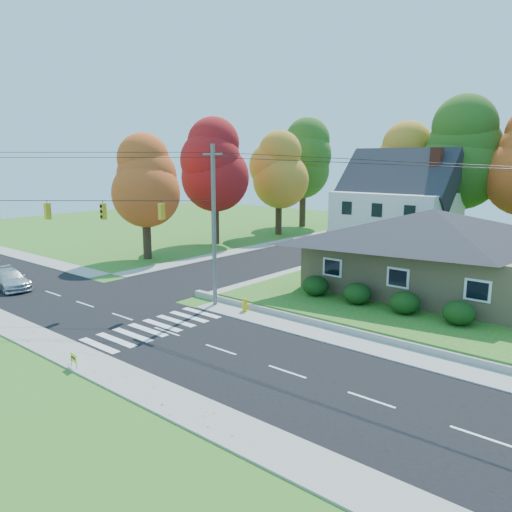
{
  "coord_description": "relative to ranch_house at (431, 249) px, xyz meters",
  "views": [
    {
      "loc": [
        20.0,
        -16.4,
        9.08
      ],
      "look_at": [
        -0.48,
        8.0,
        2.9
      ],
      "focal_mm": 35.0,
      "sensor_mm": 36.0,
      "label": 1
    }
  ],
  "objects": [
    {
      "name": "road_cross",
      "position": [
        -16.0,
        10.0,
        -3.25
      ],
      "size": [
        8.0,
        44.0,
        0.02
      ],
      "primitive_type": "cube",
      "color": "black",
      "rests_on": "ground"
    },
    {
      "name": "traffic_infrastructure",
      "position": [
        -8.15,
        -14.65,
        1.88
      ],
      "size": [
        38.1,
        10.66,
        10.0
      ],
      "color": "#666059",
      "rests_on": "ground"
    },
    {
      "name": "sidewalk_south",
      "position": [
        -8.0,
        -21.0,
        -3.23
      ],
      "size": [
        90.0,
        2.0,
        0.08
      ],
      "primitive_type": "cube",
      "color": "#9C9A90",
      "rests_on": "ground"
    },
    {
      "name": "ground",
      "position": [
        -8.0,
        -16.0,
        -3.27
      ],
      "size": [
        120.0,
        120.0,
        0.0
      ],
      "primitive_type": "plane",
      "color": "#3D7923"
    },
    {
      "name": "road_main",
      "position": [
        -8.0,
        -16.0,
        -3.26
      ],
      "size": [
        90.0,
        8.0,
        0.02
      ],
      "primitive_type": "cube",
      "color": "black",
      "rests_on": "ground"
    },
    {
      "name": "ranch_house",
      "position": [
        0.0,
        0.0,
        0.0
      ],
      "size": [
        14.6,
        10.6,
        5.4
      ],
      "color": "tan",
      "rests_on": "lawn"
    },
    {
      "name": "tree_west_3",
      "position": [
        -27.0,
        24.0,
        5.85
      ],
      "size": [
        7.84,
        7.84,
        14.6
      ],
      "color": "#3F2A19",
      "rests_on": "ground"
    },
    {
      "name": "tree_lot_1",
      "position": [
        -4.0,
        17.0,
        6.35
      ],
      "size": [
        7.84,
        7.84,
        14.6
      ],
      "color": "#3F2A19",
      "rests_on": "lawn"
    },
    {
      "name": "tree_west_0",
      "position": [
        -25.0,
        -4.0,
        3.89
      ],
      "size": [
        6.16,
        6.16,
        11.47
      ],
      "color": "#3F2A19",
      "rests_on": "ground"
    },
    {
      "name": "hedge_row",
      "position": [
        -0.5,
        -6.2,
        -2.13
      ],
      "size": [
        10.7,
        1.7,
        1.27
      ],
      "color": "#163A10",
      "rests_on": "lawn"
    },
    {
      "name": "white_car",
      "position": [
        -16.31,
        14.7,
        -2.49
      ],
      "size": [
        3.09,
        4.85,
        1.51
      ],
      "primitive_type": "imported",
      "rotation": [
        0.0,
        0.0,
        0.35
      ],
      "color": "#BDBDBD",
      "rests_on": "road_cross"
    },
    {
      "name": "silver_sedan",
      "position": [
        -23.68,
        -17.24,
        -2.58
      ],
      "size": [
        4.79,
        2.41,
        1.34
      ],
      "primitive_type": "imported",
      "rotation": [
        0.0,
        0.0,
        1.45
      ],
      "color": "silver",
      "rests_on": "road_main"
    },
    {
      "name": "sidewalk_north",
      "position": [
        -8.0,
        -11.0,
        -3.23
      ],
      "size": [
        90.0,
        2.0,
        0.08
      ],
      "primitive_type": "cube",
      "color": "#9C9A90",
      "rests_on": "ground"
    },
    {
      "name": "yard_sign",
      "position": [
        -7.4,
        -21.76,
        -2.76
      ],
      "size": [
        0.57,
        0.12,
        0.72
      ],
      "color": "black",
      "rests_on": "ground"
    },
    {
      "name": "tree_lot_0",
      "position": [
        -10.0,
        18.0,
        5.04
      ],
      "size": [
        6.72,
        6.72,
        12.51
      ],
      "color": "#3F2A19",
      "rests_on": "lawn"
    },
    {
      "name": "colonial_house",
      "position": [
        -7.96,
        12.0,
        1.32
      ],
      "size": [
        10.4,
        8.4,
        9.6
      ],
      "color": "silver",
      "rests_on": "lawn"
    },
    {
      "name": "fire_hydrant",
      "position": [
        -7.1,
        -10.68,
        -2.84
      ],
      "size": [
        0.51,
        0.4,
        0.89
      ],
      "color": "#D8BB02",
      "rests_on": "ground"
    },
    {
      "name": "tree_west_1",
      "position": [
        -26.0,
        6.0,
        5.2
      ],
      "size": [
        7.28,
        7.28,
        13.56
      ],
      "color": "#3F2A19",
      "rests_on": "ground"
    },
    {
      "name": "tree_west_2",
      "position": [
        -25.0,
        16.0,
        4.54
      ],
      "size": [
        6.72,
        6.72,
        12.51
      ],
      "color": "#3F2A19",
      "rests_on": "ground"
    }
  ]
}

